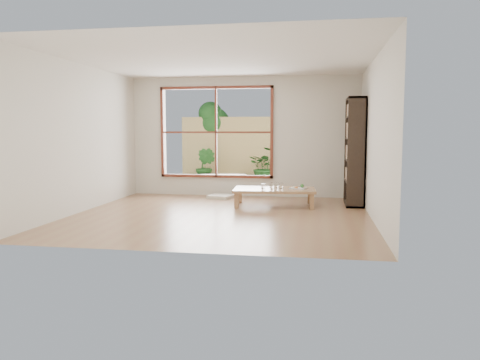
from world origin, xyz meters
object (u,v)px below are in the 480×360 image
Objects in this scene: food_tray at (299,188)px; bookshelf at (355,152)px; low_table at (274,191)px; garden_bench at (223,177)px.

bookshelf is at bearing 42.89° from food_tray.
bookshelf is 1.30m from food_tray.
low_table is 0.77× the size of bookshelf.
low_table is at bearing -165.16° from bookshelf.
low_table is 4.57× the size of food_tray.
food_tray reaches higher than low_table.
bookshelf is at bearing 10.82° from low_table.
low_table is 2.73m from garden_bench.
garden_bench is at bearing 147.22° from bookshelf.
garden_bench is (-1.92, 2.29, -0.04)m from food_tray.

